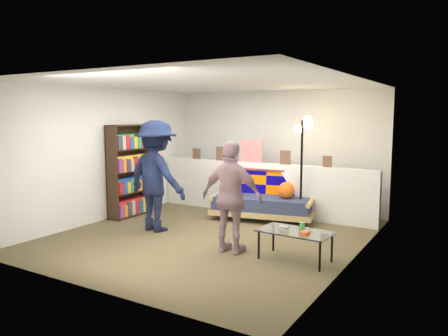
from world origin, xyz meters
name	(u,v)px	position (x,y,z in m)	size (l,w,h in m)	color
ground	(211,236)	(0.00, 0.00, 0.00)	(5.00, 5.00, 0.00)	brown
room_shell	(226,130)	(0.00, 0.47, 1.67)	(4.60, 5.05, 2.45)	silver
half_wall_ledge	(261,189)	(0.00, 1.80, 0.50)	(4.45, 0.15, 1.00)	silver
ledge_decor	(251,153)	(-0.23, 1.78, 1.18)	(2.97, 0.02, 0.45)	brown
futon_sofa	(265,199)	(0.23, 1.48, 0.37)	(1.99, 1.23, 0.80)	tan
bookshelf	(128,174)	(-2.08, 0.35, 0.81)	(0.29, 0.87, 1.74)	black
coffee_table	(296,233)	(1.60, -0.43, 0.37)	(0.98, 0.57, 0.50)	black
floor_lamp	(303,147)	(0.93, 1.57, 1.35)	(0.40, 0.35, 1.91)	black
person_left	(156,176)	(-0.96, -0.18, 0.92)	(1.18, 0.68, 1.83)	black
person_right	(232,197)	(0.71, -0.57, 0.79)	(0.92, 0.38, 1.57)	#C8818D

